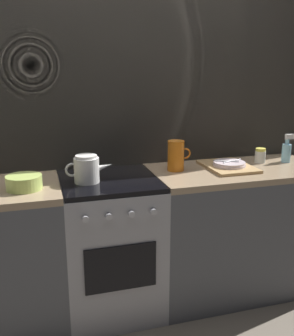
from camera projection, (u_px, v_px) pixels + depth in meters
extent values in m
plane|color=#6B6054|center=(112.00, 306.00, 2.61)|extent=(8.00, 8.00, 0.00)
cube|color=#A39989|center=(99.00, 123.00, 2.60)|extent=(3.60, 0.05, 2.40)
cube|color=beige|center=(99.00, 123.00, 2.58)|extent=(3.58, 0.01, 2.39)
cube|color=#9E9EA3|center=(111.00, 247.00, 2.50)|extent=(0.60, 0.60, 0.87)
cube|color=black|center=(109.00, 181.00, 2.38)|extent=(0.59, 0.59, 0.03)
cube|color=black|center=(121.00, 268.00, 2.21)|extent=(0.42, 0.01, 0.28)
cylinder|color=#B7B7BC|center=(85.00, 219.00, 2.06)|extent=(0.04, 0.02, 0.04)
cylinder|color=#B7B7BC|center=(109.00, 217.00, 2.09)|extent=(0.04, 0.02, 0.04)
cylinder|color=#B7B7BC|center=(132.00, 214.00, 2.13)|extent=(0.04, 0.02, 0.04)
cylinder|color=#B7B7BC|center=(154.00, 212.00, 2.16)|extent=(0.04, 0.02, 0.04)
cube|color=#515459|center=(235.00, 232.00, 2.74)|extent=(1.20, 0.60, 0.86)
cube|color=#9E8466|center=(239.00, 171.00, 2.62)|extent=(1.20, 0.60, 0.04)
cylinder|color=white|center=(87.00, 170.00, 2.29)|extent=(0.15, 0.15, 0.15)
cylinder|color=white|center=(86.00, 157.00, 2.26)|extent=(0.13, 0.13, 0.02)
cone|color=white|center=(105.00, 166.00, 2.31)|extent=(0.10, 0.04, 0.05)
torus|color=white|center=(72.00, 170.00, 2.26)|extent=(0.08, 0.01, 0.08)
cylinder|color=#B7D166|center=(24.00, 182.00, 2.17)|extent=(0.20, 0.20, 0.08)
cylinder|color=orange|center=(176.00, 156.00, 2.54)|extent=(0.11, 0.11, 0.20)
torus|color=orange|center=(185.00, 154.00, 2.56)|extent=(0.08, 0.01, 0.08)
cube|color=tan|center=(228.00, 166.00, 2.62)|extent=(0.30, 0.40, 0.02)
cylinder|color=silver|center=(229.00, 165.00, 2.60)|extent=(0.22, 0.22, 0.01)
cylinder|color=silver|center=(229.00, 163.00, 2.60)|extent=(0.21, 0.21, 0.01)
cylinder|color=silver|center=(232.00, 161.00, 2.60)|extent=(0.16, 0.07, 0.01)
cube|color=silver|center=(226.00, 161.00, 2.60)|extent=(0.16, 0.09, 0.00)
cylinder|color=silver|center=(260.00, 157.00, 2.76)|extent=(0.08, 0.08, 0.08)
cylinder|color=#D8D14C|center=(261.00, 150.00, 2.75)|extent=(0.07, 0.07, 0.02)
cylinder|color=#8CCCE5|center=(286.00, 153.00, 2.77)|extent=(0.06, 0.06, 0.13)
cylinder|color=#8CCCE5|center=(287.00, 142.00, 2.75)|extent=(0.03, 0.03, 0.04)
cube|color=white|center=(290.00, 137.00, 2.74)|extent=(0.06, 0.02, 0.04)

